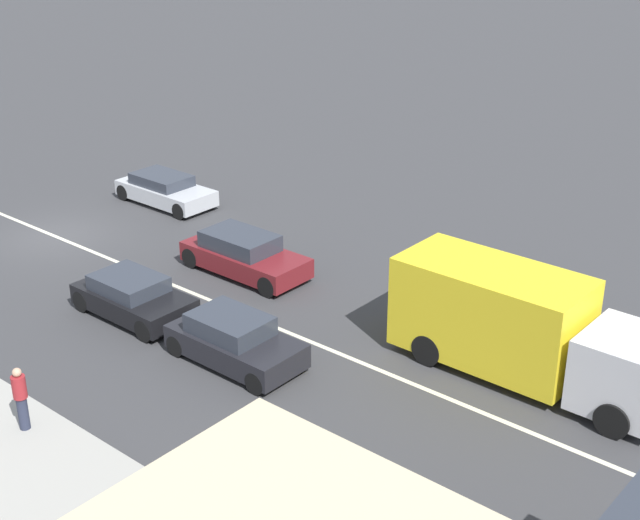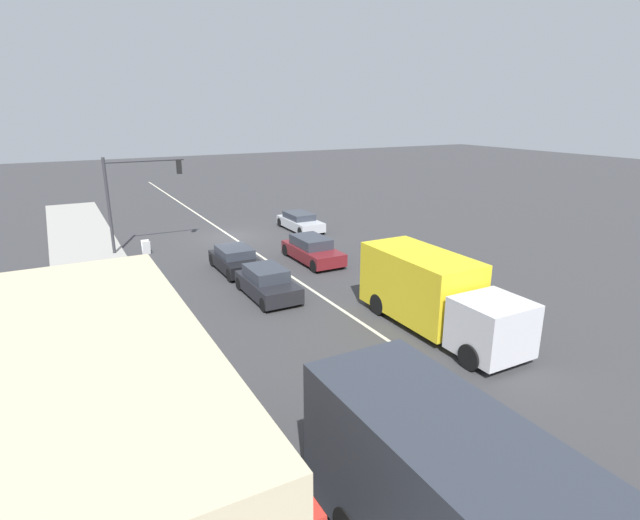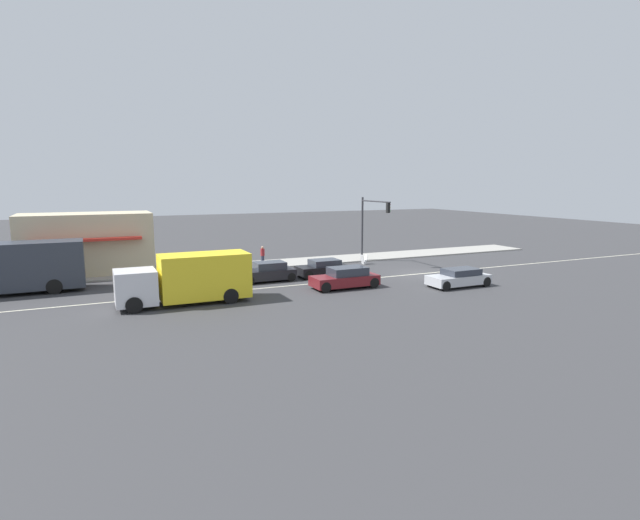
# 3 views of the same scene
# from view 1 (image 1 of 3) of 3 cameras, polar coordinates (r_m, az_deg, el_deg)

# --- Properties ---
(ground_plane) EXTENTS (160.00, 160.00, 0.00)m
(ground_plane) POSITION_cam_1_polar(r_m,az_deg,el_deg) (23.18, 9.79, -9.38)
(ground_plane) COLOR #38383A
(lane_marking_center) EXTENTS (0.16, 60.00, 0.01)m
(lane_marking_center) POSITION_cam_1_polar(r_m,az_deg,el_deg) (34.59, -16.62, 1.48)
(lane_marking_center) COLOR beige
(lane_marking_center) RESTS_ON ground
(pedestrian) EXTENTS (0.34, 0.34, 1.67)m
(pedestrian) POSITION_cam_1_polar(r_m,az_deg,el_deg) (22.62, -18.61, -8.31)
(pedestrian) COLOR #282D42
(pedestrian) RESTS_ON sidewalk_right
(delivery_truck) EXTENTS (2.44, 7.50, 2.87)m
(delivery_truck) POSITION_cam_1_polar(r_m,az_deg,el_deg) (24.15, 12.70, -4.16)
(delivery_truck) COLOR silver
(delivery_truck) RESTS_ON ground
(suv_black) EXTENTS (1.90, 3.86, 1.27)m
(suv_black) POSITION_cam_1_polar(r_m,az_deg,el_deg) (27.64, -11.88, -2.33)
(suv_black) COLOR black
(suv_black) RESTS_ON ground
(sedan_silver) EXTENTS (1.84, 4.28, 1.22)m
(sedan_silver) POSITION_cam_1_polar(r_m,az_deg,el_deg) (36.76, -9.89, 4.45)
(sedan_silver) COLOR #B7BABF
(sedan_silver) RESTS_ON ground
(sedan_maroon) EXTENTS (1.88, 4.49, 1.40)m
(sedan_maroon) POSITION_cam_1_polar(r_m,az_deg,el_deg) (29.96, -4.89, 0.34)
(sedan_maroon) COLOR maroon
(sedan_maroon) RESTS_ON ground
(sedan_dark) EXTENTS (1.84, 3.89, 1.38)m
(sedan_dark) POSITION_cam_1_polar(r_m,az_deg,el_deg) (24.66, -5.50, -5.17)
(sedan_dark) COLOR black
(sedan_dark) RESTS_ON ground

